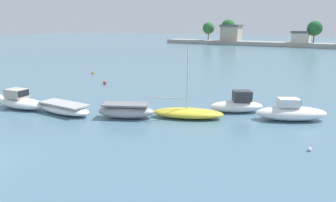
{
  "coord_description": "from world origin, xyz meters",
  "views": [
    {
      "loc": [
        17.49,
        -6.53,
        7.2
      ],
      "look_at": [
        3.22,
        14.97,
        0.94
      ],
      "focal_mm": 33.73,
      "sensor_mm": 36.0,
      "label": 1
    }
  ],
  "objects_px": {
    "moored_boat_4": "(188,113)",
    "mooring_buoy_2": "(93,73)",
    "moored_boat_3": "(126,111)",
    "moored_boat_6": "(291,112)",
    "mooring_buoy_1": "(310,149)",
    "moored_boat_5": "(237,105)",
    "moored_boat_1": "(21,102)",
    "moored_boat_2": "(64,108)",
    "mooring_buoy_0": "(105,83)"
  },
  "relations": [
    {
      "from": "mooring_buoy_1",
      "to": "mooring_buoy_2",
      "type": "distance_m",
      "value": 35.49
    },
    {
      "from": "mooring_buoy_1",
      "to": "moored_boat_5",
      "type": "bearing_deg",
      "value": 139.55
    },
    {
      "from": "moored_boat_3",
      "to": "moored_boat_2",
      "type": "bearing_deg",
      "value": 171.92
    },
    {
      "from": "moored_boat_4",
      "to": "moored_boat_6",
      "type": "xyz_separation_m",
      "value": [
        6.92,
        3.86,
        0.22
      ]
    },
    {
      "from": "moored_boat_4",
      "to": "moored_boat_6",
      "type": "height_order",
      "value": "moored_boat_4"
    },
    {
      "from": "moored_boat_3",
      "to": "moored_boat_5",
      "type": "bearing_deg",
      "value": 16.0
    },
    {
      "from": "moored_boat_3",
      "to": "moored_boat_5",
      "type": "distance_m",
      "value": 9.31
    },
    {
      "from": "moored_boat_2",
      "to": "mooring_buoy_0",
      "type": "relative_size",
      "value": 12.83
    },
    {
      "from": "moored_boat_6",
      "to": "mooring_buoy_2",
      "type": "distance_m",
      "value": 31.3
    },
    {
      "from": "moored_boat_1",
      "to": "moored_boat_5",
      "type": "bearing_deg",
      "value": 21.21
    },
    {
      "from": "moored_boat_4",
      "to": "moored_boat_5",
      "type": "bearing_deg",
      "value": 30.73
    },
    {
      "from": "mooring_buoy_1",
      "to": "mooring_buoy_0",
      "type": "bearing_deg",
      "value": 160.76
    },
    {
      "from": "moored_boat_5",
      "to": "moored_boat_6",
      "type": "xyz_separation_m",
      "value": [
        4.3,
        0.08,
        -0.02
      ]
    },
    {
      "from": "moored_boat_2",
      "to": "moored_boat_4",
      "type": "height_order",
      "value": "moored_boat_4"
    },
    {
      "from": "mooring_buoy_2",
      "to": "moored_boat_6",
      "type": "bearing_deg",
      "value": -14.92
    },
    {
      "from": "mooring_buoy_0",
      "to": "mooring_buoy_1",
      "type": "bearing_deg",
      "value": -19.24
    },
    {
      "from": "moored_boat_4",
      "to": "mooring_buoy_2",
      "type": "relative_size",
      "value": 14.56
    },
    {
      "from": "moored_boat_3",
      "to": "mooring_buoy_0",
      "type": "distance_m",
      "value": 15.18
    },
    {
      "from": "moored_boat_3",
      "to": "mooring_buoy_1",
      "type": "distance_m",
      "value": 13.44
    },
    {
      "from": "moored_boat_2",
      "to": "moored_boat_3",
      "type": "bearing_deg",
      "value": 18.97
    },
    {
      "from": "moored_boat_4",
      "to": "mooring_buoy_1",
      "type": "xyz_separation_m",
      "value": [
        9.35,
        -1.96,
        -0.28
      ]
    },
    {
      "from": "moored_boat_5",
      "to": "mooring_buoy_2",
      "type": "distance_m",
      "value": 27.19
    },
    {
      "from": "moored_boat_3",
      "to": "moored_boat_4",
      "type": "bearing_deg",
      "value": 5.52
    },
    {
      "from": "mooring_buoy_0",
      "to": "mooring_buoy_1",
      "type": "height_order",
      "value": "mooring_buoy_0"
    },
    {
      "from": "moored_boat_5",
      "to": "mooring_buoy_1",
      "type": "relative_size",
      "value": 18.83
    },
    {
      "from": "moored_boat_5",
      "to": "moored_boat_1",
      "type": "bearing_deg",
      "value": 175.47
    },
    {
      "from": "moored_boat_4",
      "to": "mooring_buoy_2",
      "type": "height_order",
      "value": "moored_boat_4"
    },
    {
      "from": "moored_boat_4",
      "to": "mooring_buoy_0",
      "type": "bearing_deg",
      "value": 132.13
    },
    {
      "from": "moored_boat_4",
      "to": "moored_boat_1",
      "type": "bearing_deg",
      "value": 177.74
    },
    {
      "from": "moored_boat_4",
      "to": "moored_boat_5",
      "type": "relative_size",
      "value": 1.28
    },
    {
      "from": "moored_boat_1",
      "to": "moored_boat_5",
      "type": "relative_size",
      "value": 1.16
    },
    {
      "from": "mooring_buoy_2",
      "to": "mooring_buoy_0",
      "type": "bearing_deg",
      "value": -34.24
    },
    {
      "from": "moored_boat_4",
      "to": "mooring_buoy_1",
      "type": "bearing_deg",
      "value": -36.4
    },
    {
      "from": "moored_boat_3",
      "to": "mooring_buoy_2",
      "type": "distance_m",
      "value": 24.18
    },
    {
      "from": "mooring_buoy_1",
      "to": "mooring_buoy_2",
      "type": "relative_size",
      "value": 0.6
    },
    {
      "from": "moored_boat_6",
      "to": "moored_boat_5",
      "type": "bearing_deg",
      "value": 150.29
    },
    {
      "from": "moored_boat_1",
      "to": "moored_boat_3",
      "type": "distance_m",
      "value": 10.08
    },
    {
      "from": "mooring_buoy_0",
      "to": "moored_boat_4",
      "type": "bearing_deg",
      "value": -23.32
    },
    {
      "from": "moored_boat_1",
      "to": "mooring_buoy_2",
      "type": "relative_size",
      "value": 13.23
    },
    {
      "from": "moored_boat_3",
      "to": "moored_boat_6",
      "type": "height_order",
      "value": "moored_boat_6"
    },
    {
      "from": "moored_boat_6",
      "to": "mooring_buoy_1",
      "type": "distance_m",
      "value": 6.33
    },
    {
      "from": "moored_boat_5",
      "to": "moored_boat_6",
      "type": "distance_m",
      "value": 4.3
    },
    {
      "from": "moored_boat_3",
      "to": "moored_boat_5",
      "type": "height_order",
      "value": "moored_boat_5"
    },
    {
      "from": "moored_boat_1",
      "to": "moored_boat_4",
      "type": "distance_m",
      "value": 14.83
    },
    {
      "from": "mooring_buoy_1",
      "to": "moored_boat_4",
      "type": "bearing_deg",
      "value": 168.15
    },
    {
      "from": "moored_boat_1",
      "to": "mooring_buoy_0",
      "type": "height_order",
      "value": "moored_boat_1"
    },
    {
      "from": "moored_boat_2",
      "to": "mooring_buoy_0",
      "type": "distance_m",
      "value": 13.22
    },
    {
      "from": "moored_boat_1",
      "to": "mooring_buoy_1",
      "type": "bearing_deg",
      "value": 0.31
    },
    {
      "from": "mooring_buoy_0",
      "to": "moored_boat_3",
      "type": "bearing_deg",
      "value": -38.99
    },
    {
      "from": "moored_boat_1",
      "to": "moored_boat_2",
      "type": "distance_m",
      "value": 4.61
    }
  ]
}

